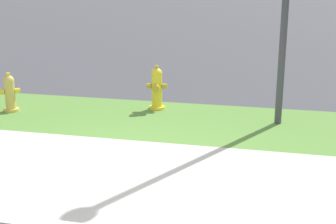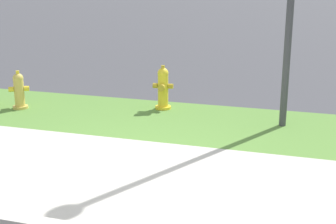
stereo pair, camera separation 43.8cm
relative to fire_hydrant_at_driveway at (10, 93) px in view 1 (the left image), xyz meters
name	(u,v)px [view 1 (the left image)]	position (x,y,z in m)	size (l,w,h in m)	color
ground_plane	(126,179)	(2.92, -2.34, -0.33)	(120.00, 120.00, 0.00)	#424247
sidewalk_pavement	(126,178)	(2.92, -2.34, -0.33)	(18.00, 2.59, 0.01)	#BCB7AD
grass_verge	(173,120)	(2.92, 0.10, -0.33)	(18.00, 2.30, 0.01)	#568438
fire_hydrant_at_driveway	(10,93)	(0.00, 0.00, 0.00)	(0.35, 0.33, 0.69)	gold
fire_hydrant_far_end	(157,88)	(2.48, 0.74, 0.05)	(0.37, 0.34, 0.79)	yellow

